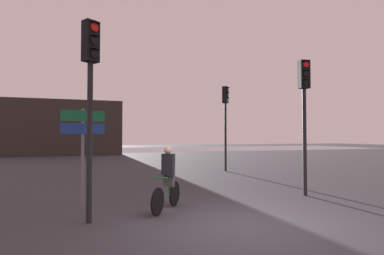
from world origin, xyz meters
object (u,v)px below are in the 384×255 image
object	(u,v)px
distant_building	(63,128)
traffic_light_far_right	(225,112)
traffic_light_near_right	(304,101)
cyclist	(168,178)
traffic_light_near_left	(90,82)
direction_sign_post	(83,139)

from	to	relation	value
distant_building	traffic_light_far_right	world-z (taller)	distant_building
distant_building	traffic_light_near_right	world-z (taller)	distant_building
traffic_light_far_right	traffic_light_near_right	bearing A→B (deg)	47.24
traffic_light_near_right	cyclist	bearing A→B (deg)	14.01
traffic_light_near_left	direction_sign_post	bearing A→B (deg)	-118.22
direction_sign_post	cyclist	bearing A→B (deg)	148.24
distant_building	direction_sign_post	bearing A→B (deg)	-83.48
traffic_light_near_left	direction_sign_post	distance (m)	2.00
traffic_light_near_left	traffic_light_far_right	world-z (taller)	traffic_light_far_right
distant_building	traffic_light_near_right	size ratio (longest dim) A/B	2.64
direction_sign_post	cyclist	distance (m)	2.48
traffic_light_near_left	traffic_light_far_right	distance (m)	10.48
distant_building	traffic_light_far_right	distance (m)	20.47
traffic_light_near_right	traffic_light_far_right	xyz separation A→B (m)	(0.37, 6.89, 0.18)
distant_building	cyclist	distance (m)	25.87
traffic_light_near_left	distant_building	bearing A→B (deg)	-119.11
distant_building	cyclist	bearing A→B (deg)	-79.13
traffic_light_near_right	direction_sign_post	bearing A→B (deg)	3.98
direction_sign_post	traffic_light_near_left	bearing A→B (deg)	90.26
distant_building	traffic_light_near_left	xyz separation A→B (m)	(2.99, -25.92, 0.34)
traffic_light_near_right	cyclist	size ratio (longest dim) A/B	2.65
traffic_light_near_left	direction_sign_post	xyz separation A→B (m)	(-0.20, 1.53, -1.26)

